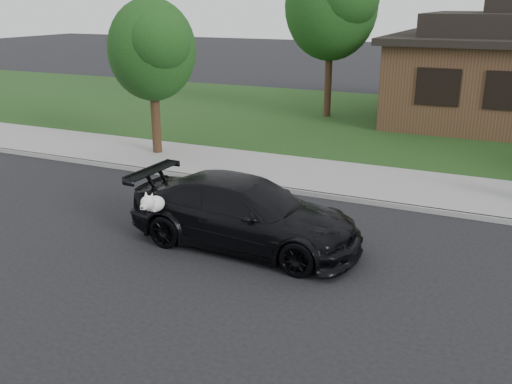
% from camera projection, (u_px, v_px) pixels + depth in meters
% --- Properties ---
extents(ground, '(120.00, 120.00, 0.00)m').
position_uv_depth(ground, '(343.00, 266.00, 10.36)').
color(ground, black).
rests_on(ground, ground).
extents(sidewalk, '(60.00, 3.00, 0.12)m').
position_uv_depth(sidewalk, '(398.00, 186.00, 14.66)').
color(sidewalk, gray).
rests_on(sidewalk, ground).
extents(curb, '(60.00, 0.12, 0.12)m').
position_uv_depth(curb, '(386.00, 204.00, 13.36)').
color(curb, gray).
rests_on(curb, ground).
extents(lawn, '(60.00, 13.00, 0.13)m').
position_uv_depth(lawn, '(441.00, 127.00, 21.55)').
color(lawn, '#193814').
rests_on(lawn, ground).
extents(sedan, '(4.71, 2.33, 1.35)m').
position_uv_depth(sedan, '(244.00, 213.00, 11.07)').
color(sedan, black).
rests_on(sedan, ground).
extents(tree_0, '(3.78, 3.60, 6.34)m').
position_uv_depth(tree_0, '(334.00, 4.00, 21.75)').
color(tree_0, '#332114').
rests_on(tree_0, ground).
extents(tree_2, '(2.73, 2.60, 4.59)m').
position_uv_depth(tree_2, '(153.00, 48.00, 16.64)').
color(tree_2, '#332114').
rests_on(tree_2, ground).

